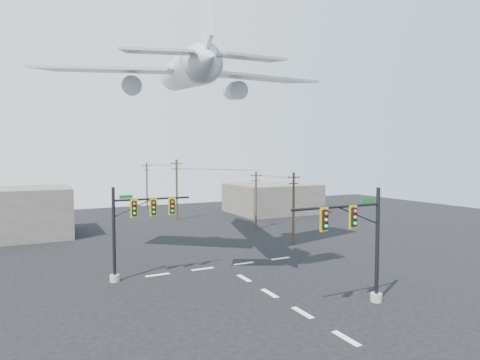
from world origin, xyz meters
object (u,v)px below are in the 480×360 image
signal_mast_far (134,227)px  utility_pole_b (256,199)px  signal_mast_near (361,243)px  utility_pole_d (147,184)px  utility_pole_a (294,207)px  utility_pole_c (177,188)px  airliner (185,73)px

signal_mast_far → utility_pole_b: utility_pole_b is taller
signal_mast_near → utility_pole_d: bearing=90.4°
signal_mast_far → utility_pole_b: 24.52m
signal_mast_far → utility_pole_d: 45.31m
utility_pole_a → utility_pole_b: size_ratio=1.03×
utility_pole_c → utility_pole_d: (-0.77, 16.03, -0.35)m
utility_pole_a → utility_pole_b: bearing=84.5°
signal_mast_near → utility_pole_b: (7.36, 27.45, -0.05)m
airliner → utility_pole_b: bearing=-40.6°
signal_mast_far → utility_pole_d: (11.62, 43.80, 0.39)m
signal_mast_near → airliner: airliner is taller
signal_mast_far → signal_mast_near: bearing=-45.9°
utility_pole_c → airliner: size_ratio=0.33×
utility_pole_a → utility_pole_b: 9.87m
utility_pole_c → airliner: 27.27m
utility_pole_c → airliner: (-6.49, -23.20, 12.79)m
signal_mast_near → utility_pole_a: (6.71, 17.60, 0.07)m
signal_mast_far → utility_pole_a: utility_pole_a is taller
airliner → utility_pole_a: bearing=-75.7°
utility_pole_b → airliner: airliner is taller
signal_mast_near → signal_mast_far: signal_mast_near is taller
utility_pole_a → signal_mast_far: bearing=-166.3°
signal_mast_near → utility_pole_b: bearing=75.0°
utility_pole_a → utility_pole_c: size_ratio=0.86×
signal_mast_near → signal_mast_far: bearing=134.1°
signal_mast_far → utility_pole_c: utility_pole_c is taller
signal_mast_near → signal_mast_far: size_ratio=1.04×
utility_pole_c → utility_pole_d: bearing=83.8°
utility_pole_d → airliner: bearing=-92.6°
signal_mast_near → airliner: 22.59m
signal_mast_near → utility_pole_d: size_ratio=0.89×
utility_pole_b → utility_pole_c: size_ratio=0.83×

